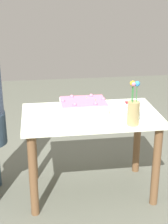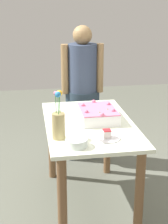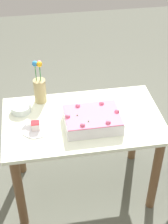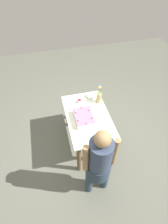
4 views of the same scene
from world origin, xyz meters
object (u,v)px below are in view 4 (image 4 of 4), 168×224
object	(u,v)px
sheet_cake	(84,117)
fruit_bowl	(91,96)
person_standing	(99,162)
cake_knife	(105,133)
serving_plate_with_slice	(79,102)
flower_vase	(99,97)

from	to	relation	value
sheet_cake	fruit_bowl	bearing A→B (deg)	-26.28
person_standing	cake_knife	bearing A→B (deg)	-27.28
sheet_cake	serving_plate_with_slice	xyz separation A→B (m)	(0.41, -0.01, -0.03)
sheet_cake	fruit_bowl	size ratio (longest dim) A/B	2.58
serving_plate_with_slice	fruit_bowl	distance (m)	0.26
cake_knife	person_standing	world-z (taller)	person_standing
sheet_cake	fruit_bowl	xyz separation A→B (m)	(0.51, -0.25, -0.02)
serving_plate_with_slice	sheet_cake	bearing A→B (deg)	178.19
cake_knife	fruit_bowl	size ratio (longest dim) A/B	1.29
fruit_bowl	person_standing	world-z (taller)	person_standing
sheet_cake	flower_vase	size ratio (longest dim) A/B	1.10
serving_plate_with_slice	person_standing	world-z (taller)	person_standing
cake_knife	fruit_bowl	bearing A→B (deg)	32.71
fruit_bowl	person_standing	xyz separation A→B (m)	(-1.35, 0.26, 0.05)
sheet_cake	fruit_bowl	distance (m)	0.57
flower_vase	person_standing	size ratio (longest dim) A/B	0.24
serving_plate_with_slice	person_standing	xyz separation A→B (m)	(-1.25, 0.02, 0.06)
sheet_cake	serving_plate_with_slice	size ratio (longest dim) A/B	2.02
cake_knife	flower_vase	xyz separation A→B (m)	(0.71, -0.12, 0.12)
serving_plate_with_slice	cake_knife	xyz separation A→B (m)	(-0.77, -0.23, -0.02)
fruit_bowl	flower_vase	bearing A→B (deg)	-145.56
sheet_cake	cake_knife	distance (m)	0.44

